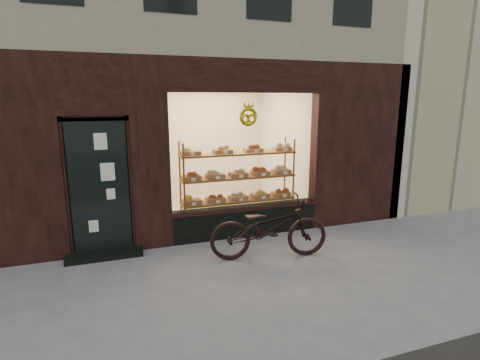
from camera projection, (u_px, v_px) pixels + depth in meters
name	position (u px, v px, depth m)	size (l,w,h in m)	color
ground	(270.00, 294.00, 4.79)	(90.00, 90.00, 0.00)	slate
neighbor_right	(477.00, 34.00, 12.02)	(12.00, 7.00, 9.00)	silver
display_shelf	(238.00, 184.00, 7.11)	(2.20, 0.45, 1.70)	brown
bicycle	(269.00, 228.00, 5.80)	(0.64, 1.85, 0.97)	black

